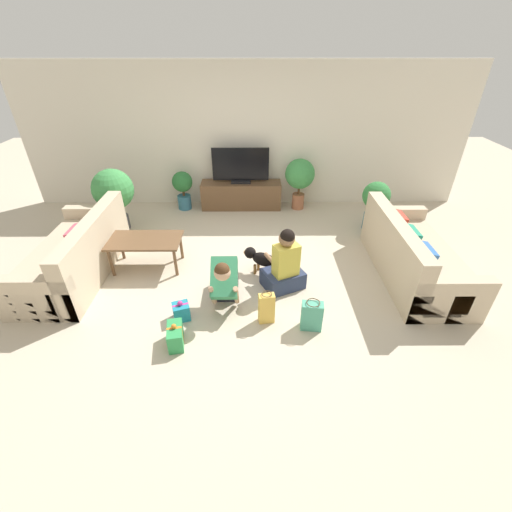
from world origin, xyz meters
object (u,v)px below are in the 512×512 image
Objects in this scene: dog at (260,258)px; gift_bag_a at (266,308)px; person_sitting at (284,266)px; gift_box_a at (181,311)px; tv_console at (241,195)px; person_kneeling at (225,280)px; potted_plant_corner_left at (113,192)px; coffee_table at (145,243)px; sofa_right at (412,256)px; sofa_left at (76,256)px; potted_plant_back_left at (183,187)px; gift_bag_b at (312,316)px; gift_box_b at (175,336)px; potted_plant_back_right at (300,176)px; potted_plant_corner_right at (375,201)px; tv at (241,167)px.

dog is 1.25× the size of gift_bag_a.
person_sitting is 1.44m from gift_box_a.
tv_console is 2.92m from person_kneeling.
gift_box_a is at bearing -57.59° from potted_plant_corner_left.
sofa_right is at bearing -3.33° from coffee_table.
person_kneeling is (2.16, -0.65, 0.05)m from sofa_left.
tv_console is 1.14m from potted_plant_back_left.
gift_box_a is 0.69× the size of gift_bag_b.
person_sitting is at bearing -14.51° from coffee_table.
gift_bag_b is (1.54, 0.24, 0.06)m from gift_box_b.
potted_plant_corner_left reaches higher than potted_plant_back_left.
person_sitting is at bearing -100.58° from potted_plant_back_right.
potted_plant_corner_right reaches higher than dog.
gift_box_a is (-0.64, -3.23, -0.15)m from tv_console.
person_kneeling is at bearing 143.76° from gift_bag_a.
person_sitting reaches higher than gift_bag_a.
gift_box_a is (-1.76, -3.18, -0.55)m from potted_plant_back_right.
gift_bag_a is 1.08× the size of gift_bag_b.
tv reaches higher than gift_box_a.
gift_box_a is 1.03m from gift_bag_a.
potted_plant_back_right is 3.67× the size of gift_box_a.
potted_plant_corner_right is 0.96× the size of person_sitting.
gift_bag_a is (0.51, -0.37, -0.14)m from person_kneeling.
potted_plant_back_left is 3.64m from gift_box_b.
tv_console is 2.53m from potted_plant_corner_right.
gift_box_a is at bearing -149.05° from person_kneeling.
potted_plant_back_right reaches higher than person_kneeling.
coffee_table is at bearing 121.16° from gift_box_a.
tv is 1.34× the size of person_kneeling.
coffee_table is at bearing 145.64° from person_kneeling.
person_sitting reaches higher than sofa_right.
dog is (-0.32, 0.33, -0.09)m from person_sitting.
gift_box_b is (0.50, -3.59, -0.33)m from potted_plant_back_left.
potted_plant_back_left is at bearing 57.75° from sofa_right.
coffee_table is 1.35m from gift_box_a.
tv_console reaches higher than gift_bag_a.
gift_box_a is (-3.11, -0.91, -0.19)m from sofa_right.
coffee_table is 1.18× the size of potted_plant_corner_right.
sofa_left and sofa_right have the same top height.
sofa_right is 2.29m from gift_bag_a.
person_kneeling is at bearing -3.12° from person_sitting.
coffee_table is 1.45m from person_kneeling.
sofa_left is 3.92× the size of dog.
gift_box_b is (-0.96, -1.36, -0.13)m from dog.
potted_plant_corner_right is at bearing 5.87° from sofa_right.
sofa_left is 1.45m from potted_plant_corner_left.
potted_plant_corner_left is at bearing 140.29° from gift_bag_b.
gift_box_b is at bearing 50.04° from sofa_left.
sofa_right is at bearing 117.03° from dog.
sofa_left is 7.70× the size of gift_box_a.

